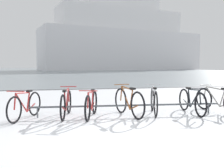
{
  "coord_description": "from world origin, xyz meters",
  "views": [
    {
      "loc": [
        -1.18,
        -4.61,
        1.39
      ],
      "look_at": [
        0.59,
        3.76,
        0.75
      ],
      "focal_mm": 40.85,
      "sensor_mm": 36.0,
      "label": 1
    }
  ],
  "objects_px": {
    "bicycle_4": "(154,101)",
    "bicycle_5": "(192,101)",
    "bicycle_2": "(91,104)",
    "bicycle_3": "(129,102)",
    "bicycle_0": "(25,106)",
    "bicycle_1": "(66,104)",
    "ferry_ship": "(122,41)",
    "bicycle_6": "(217,100)"
  },
  "relations": [
    {
      "from": "bicycle_2",
      "to": "bicycle_6",
      "type": "height_order",
      "value": "bicycle_6"
    },
    {
      "from": "bicycle_3",
      "to": "bicycle_5",
      "type": "relative_size",
      "value": 0.98
    },
    {
      "from": "bicycle_2",
      "to": "ferry_ship",
      "type": "xyz_separation_m",
      "value": [
        17.44,
        65.6,
        8.02
      ]
    },
    {
      "from": "bicycle_4",
      "to": "bicycle_6",
      "type": "distance_m",
      "value": 1.93
    },
    {
      "from": "bicycle_3",
      "to": "ferry_ship",
      "type": "xyz_separation_m",
      "value": [
        16.43,
        65.62,
        7.99
      ]
    },
    {
      "from": "bicycle_4",
      "to": "ferry_ship",
      "type": "xyz_separation_m",
      "value": [
        15.64,
        65.48,
        8.0
      ]
    },
    {
      "from": "bicycle_5",
      "to": "bicycle_6",
      "type": "relative_size",
      "value": 1.0
    },
    {
      "from": "bicycle_0",
      "to": "ferry_ship",
      "type": "xyz_separation_m",
      "value": [
        19.13,
        65.47,
        8.02
      ]
    },
    {
      "from": "bicycle_2",
      "to": "ferry_ship",
      "type": "height_order",
      "value": "ferry_ship"
    },
    {
      "from": "bicycle_0",
      "to": "bicycle_5",
      "type": "xyz_separation_m",
      "value": [
        4.56,
        -0.2,
        0.0
      ]
    },
    {
      "from": "bicycle_0",
      "to": "bicycle_1",
      "type": "xyz_separation_m",
      "value": [
        1.04,
        0.07,
        0.01
      ]
    },
    {
      "from": "bicycle_1",
      "to": "ferry_ship",
      "type": "bearing_deg",
      "value": 74.53
    },
    {
      "from": "bicycle_1",
      "to": "bicycle_3",
      "type": "relative_size",
      "value": 1.0
    },
    {
      "from": "bicycle_6",
      "to": "bicycle_5",
      "type": "bearing_deg",
      "value": -177.4
    },
    {
      "from": "bicycle_0",
      "to": "bicycle_6",
      "type": "xyz_separation_m",
      "value": [
        5.41,
        -0.16,
        0.0
      ]
    },
    {
      "from": "bicycle_2",
      "to": "bicycle_3",
      "type": "height_order",
      "value": "bicycle_3"
    },
    {
      "from": "bicycle_0",
      "to": "bicycle_3",
      "type": "bearing_deg",
      "value": -3.35
    },
    {
      "from": "bicycle_4",
      "to": "bicycle_3",
      "type": "bearing_deg",
      "value": -169.42
    },
    {
      "from": "bicycle_6",
      "to": "bicycle_4",
      "type": "bearing_deg",
      "value": 175.51
    },
    {
      "from": "bicycle_2",
      "to": "bicycle_4",
      "type": "distance_m",
      "value": 1.81
    },
    {
      "from": "bicycle_0",
      "to": "bicycle_1",
      "type": "distance_m",
      "value": 1.04
    },
    {
      "from": "bicycle_4",
      "to": "bicycle_6",
      "type": "relative_size",
      "value": 0.93
    },
    {
      "from": "bicycle_4",
      "to": "bicycle_5",
      "type": "height_order",
      "value": "bicycle_4"
    },
    {
      "from": "bicycle_3",
      "to": "bicycle_4",
      "type": "distance_m",
      "value": 0.8
    },
    {
      "from": "bicycle_3",
      "to": "ferry_ship",
      "type": "relative_size",
      "value": 0.03
    },
    {
      "from": "bicycle_2",
      "to": "bicycle_6",
      "type": "distance_m",
      "value": 3.72
    },
    {
      "from": "bicycle_0",
      "to": "bicycle_4",
      "type": "xyz_separation_m",
      "value": [
        3.49,
        -0.01,
        0.02
      ]
    },
    {
      "from": "bicycle_0",
      "to": "bicycle_2",
      "type": "height_order",
      "value": "bicycle_0"
    },
    {
      "from": "bicycle_1",
      "to": "bicycle_3",
      "type": "distance_m",
      "value": 1.68
    },
    {
      "from": "bicycle_5",
      "to": "bicycle_6",
      "type": "distance_m",
      "value": 0.85
    },
    {
      "from": "bicycle_0",
      "to": "bicycle_4",
      "type": "distance_m",
      "value": 3.49
    },
    {
      "from": "bicycle_0",
      "to": "bicycle_1",
      "type": "relative_size",
      "value": 0.92
    },
    {
      "from": "bicycle_2",
      "to": "ferry_ship",
      "type": "bearing_deg",
      "value": 75.11
    },
    {
      "from": "bicycle_2",
      "to": "bicycle_1",
      "type": "bearing_deg",
      "value": 162.71
    },
    {
      "from": "bicycle_6",
      "to": "ferry_ship",
      "type": "xyz_separation_m",
      "value": [
        13.72,
        65.63,
        8.02
      ]
    },
    {
      "from": "bicycle_0",
      "to": "bicycle_4",
      "type": "relative_size",
      "value": 0.96
    },
    {
      "from": "bicycle_4",
      "to": "bicycle_5",
      "type": "bearing_deg",
      "value": -10.02
    },
    {
      "from": "bicycle_3",
      "to": "ferry_ship",
      "type": "distance_m",
      "value": 68.12
    },
    {
      "from": "bicycle_3",
      "to": "bicycle_6",
      "type": "relative_size",
      "value": 0.98
    },
    {
      "from": "ferry_ship",
      "to": "bicycle_3",
      "type": "bearing_deg",
      "value": -104.05
    },
    {
      "from": "bicycle_0",
      "to": "ferry_ship",
      "type": "bearing_deg",
      "value": 73.71
    },
    {
      "from": "bicycle_4",
      "to": "bicycle_1",
      "type": "bearing_deg",
      "value": 178.01
    }
  ]
}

